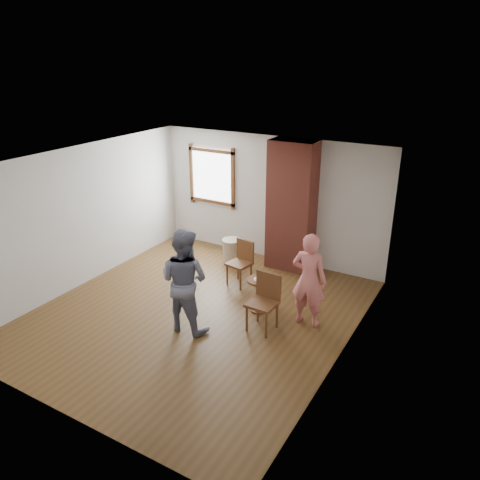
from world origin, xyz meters
name	(u,v)px	position (x,y,z in m)	size (l,w,h in m)	color
ground	(196,313)	(0.00, 0.00, 0.00)	(5.50, 5.50, 0.00)	brown
room_shell	(210,202)	(-0.06, 0.61, 1.81)	(5.04, 5.52, 2.62)	silver
brick_chimney	(292,207)	(0.60, 2.50, 1.30)	(0.90, 0.50, 2.60)	#AB4C3C
stoneware_crock	(232,251)	(-0.53, 2.09, 0.26)	(0.40, 0.40, 0.52)	tan
dark_pot	(226,250)	(-0.88, 2.40, 0.08)	(0.17, 0.17, 0.17)	black
dining_chair_left	(242,260)	(0.11, 1.37, 0.48)	(0.46, 0.46, 0.85)	brown
dining_chair_right	(265,299)	(1.20, 0.21, 0.52)	(0.45, 0.45, 0.93)	brown
side_table	(259,290)	(0.87, 0.62, 0.40)	(0.40, 0.40, 0.60)	brown
cake_plate	(259,279)	(0.87, 0.62, 0.60)	(0.18, 0.18, 0.01)	white
cake_slice	(259,277)	(0.88, 0.62, 0.64)	(0.08, 0.07, 0.06)	white
man	(184,280)	(0.12, -0.42, 0.85)	(0.82, 0.64, 1.69)	#121633
person_pink	(309,280)	(1.74, 0.67, 0.79)	(0.57, 0.38, 1.57)	#D9706C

